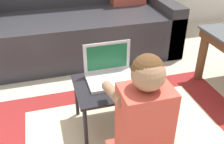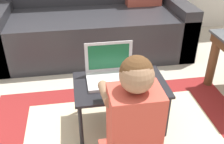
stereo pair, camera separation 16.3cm
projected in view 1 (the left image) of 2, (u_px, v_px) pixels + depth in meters
ground_plane at (111, 135)px, 1.71m from camera, size 16.00×16.00×0.00m
area_rug at (130, 144)px, 1.63m from camera, size 1.74×1.36×0.01m
couch at (80, 26)px, 2.63m from camera, size 1.87×0.84×0.78m
laptop_desk at (121, 88)px, 1.65m from camera, size 0.58×0.37×0.33m
laptop at (111, 74)px, 1.65m from camera, size 0.31×0.22×0.23m
computer_mouse at (150, 77)px, 1.66m from camera, size 0.07×0.10×0.04m
person_seated at (143, 129)px, 1.31m from camera, size 0.33×0.44×0.73m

